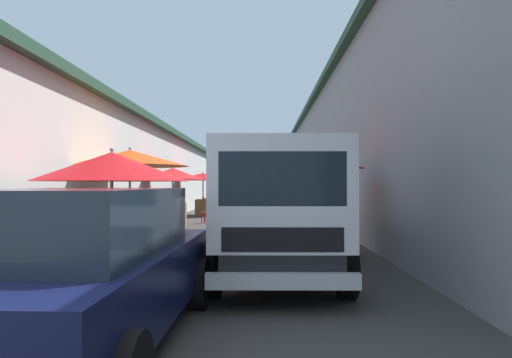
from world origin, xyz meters
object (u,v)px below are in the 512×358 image
(fruit_stall_far_left, at_px, (173,183))
(delivery_truck, at_px, (278,215))
(parked_scooter, at_px, (280,211))
(fruit_stall_near_left, at_px, (113,176))
(vendor_by_crates, at_px, (264,198))
(hatchback_car, at_px, (79,268))
(plastic_stool, at_px, (205,215))
(fruit_stall_far_right, at_px, (131,167))
(fruit_stall_mid_lane, at_px, (313,173))
(fruit_stall_near_right, at_px, (203,181))

(fruit_stall_far_left, distance_m, delivery_truck, 9.78)
(delivery_truck, xyz_separation_m, parked_scooter, (11.17, -0.42, -0.59))
(fruit_stall_near_left, distance_m, vendor_by_crates, 10.42)
(hatchback_car, bearing_deg, delivery_truck, -36.25)
(fruit_stall_far_left, distance_m, plastic_stool, 2.16)
(fruit_stall_far_right, distance_m, plastic_stool, 6.71)
(fruit_stall_far_right, height_order, plastic_stool, fruit_stall_far_right)
(fruit_stall_far_right, xyz_separation_m, delivery_truck, (-4.25, -3.42, -0.87))
(fruit_stall_far_right, relative_size, fruit_stall_mid_lane, 1.24)
(fruit_stall_far_right, height_order, fruit_stall_mid_lane, fruit_stall_far_right)
(fruit_stall_mid_lane, xyz_separation_m, vendor_by_crates, (7.80, 1.04, -0.79))
(fruit_stall_near_left, height_order, vendor_by_crates, fruit_stall_near_left)
(fruit_stall_far_right, distance_m, vendor_by_crates, 7.46)
(fruit_stall_far_right, bearing_deg, fruit_stall_near_right, -1.52)
(fruit_stall_mid_lane, distance_m, parked_scooter, 8.19)
(delivery_truck, height_order, plastic_stool, delivery_truck)
(fruit_stall_far_right, distance_m, fruit_stall_near_left, 3.52)
(fruit_stall_near_right, bearing_deg, fruit_stall_far_right, 178.48)
(fruit_stall_near_left, bearing_deg, fruit_stall_near_right, 1.75)
(fruit_stall_near_right, xyz_separation_m, plastic_stool, (-4.27, -0.65, -1.35))
(vendor_by_crates, bearing_deg, fruit_stall_far_left, 118.55)
(fruit_stall_near_left, height_order, delivery_truck, fruit_stall_near_left)
(fruit_stall_near_left, distance_m, delivery_truck, 2.89)
(fruit_stall_mid_lane, xyz_separation_m, plastic_stool, (7.60, 3.34, -1.42))
(fruit_stall_near_right, xyz_separation_m, delivery_truck, (-14.97, -3.14, -0.64))
(fruit_stall_near_right, distance_m, plastic_stool, 4.53)
(fruit_stall_far_right, relative_size, hatchback_car, 0.72)
(fruit_stall_near_right, bearing_deg, parked_scooter, -136.88)
(fruit_stall_far_right, xyz_separation_m, fruit_stall_near_right, (10.73, -0.29, -0.23))
(fruit_stall_mid_lane, bearing_deg, plastic_stool, 23.71)
(fruit_stall_far_right, bearing_deg, vendor_by_crates, -25.93)
(fruit_stall_near_right, height_order, hatchback_car, fruit_stall_near_right)
(fruit_stall_near_left, xyz_separation_m, plastic_stool, (9.88, -0.22, -1.31))
(delivery_truck, bearing_deg, fruit_stall_near_left, 73.23)
(fruit_stall_near_left, relative_size, fruit_stall_far_left, 1.18)
(plastic_stool, bearing_deg, fruit_stall_near_right, 8.67)
(fruit_stall_near_right, distance_m, fruit_stall_mid_lane, 12.53)
(vendor_by_crates, bearing_deg, fruit_stall_near_right, 35.92)
(delivery_truck, height_order, parked_scooter, delivery_truck)
(vendor_by_crates, bearing_deg, plastic_stool, 95.02)
(fruit_stall_far_left, height_order, fruit_stall_mid_lane, fruit_stall_mid_lane)
(fruit_stall_near_left, relative_size, parked_scooter, 1.50)
(fruit_stall_far_left, relative_size, hatchback_car, 0.54)
(fruit_stall_far_right, distance_m, hatchback_car, 7.07)
(vendor_by_crates, distance_m, plastic_stool, 2.39)
(fruit_stall_far_right, relative_size, fruit_stall_near_right, 1.01)
(delivery_truck, distance_m, vendor_by_crates, 10.90)
(fruit_stall_near_left, height_order, plastic_stool, fruit_stall_near_left)
(fruit_stall_near_left, bearing_deg, delivery_truck, -106.77)
(fruit_stall_near_left, height_order, fruit_stall_near_right, fruit_stall_near_right)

